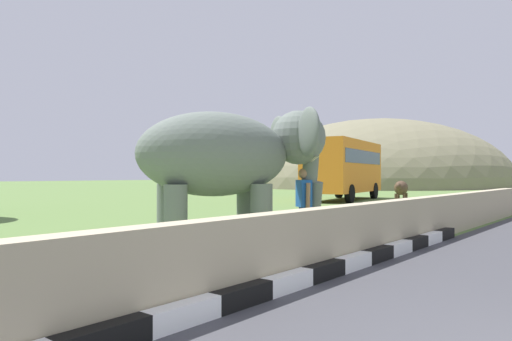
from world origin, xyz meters
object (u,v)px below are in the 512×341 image
at_px(person_handler, 304,202).
at_px(bus_orange, 344,165).
at_px(elephant, 231,157).
at_px(cow_near, 401,189).

relative_size(person_handler, bus_orange, 0.20).
xyz_separation_m(elephant, cow_near, (14.03, 2.12, -1.01)).
bearing_deg(elephant, person_handler, -29.59).
bearing_deg(bus_orange, cow_near, -127.20).
distance_m(person_handler, bus_orange, 18.33).
distance_m(person_handler, cow_near, 12.93).
relative_size(elephant, cow_near, 2.05).
bearing_deg(person_handler, elephant, 150.41).
bearing_deg(cow_near, person_handler, -166.90).
xyz_separation_m(bus_orange, cow_near, (-3.85, -5.08, -1.21)).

